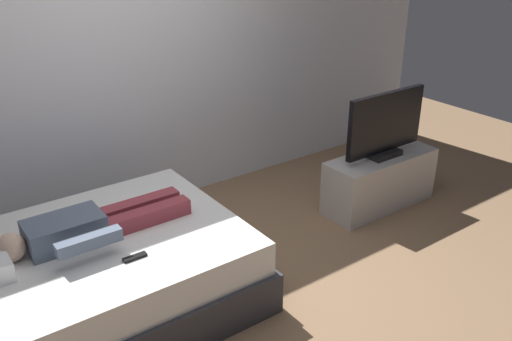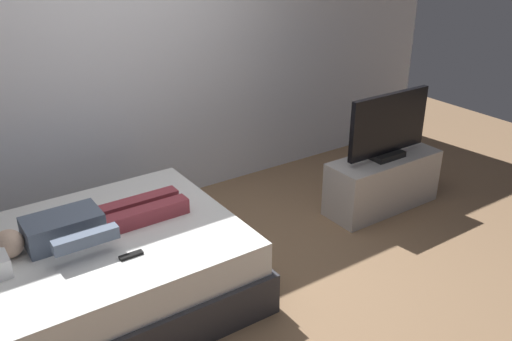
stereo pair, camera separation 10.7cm
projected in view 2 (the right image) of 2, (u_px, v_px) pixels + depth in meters
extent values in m
plane|color=#8C6B4C|center=(224.00, 291.00, 3.92)|extent=(10.00, 10.00, 0.00)
cube|color=silver|center=(163.00, 50.00, 4.74)|extent=(6.40, 0.10, 2.80)
cube|color=#333338|center=(92.00, 290.00, 3.69)|extent=(2.05, 1.51, 0.30)
cube|color=white|center=(87.00, 256.00, 3.58)|extent=(1.97, 1.43, 0.24)
cube|color=slate|center=(63.00, 228.00, 3.49)|extent=(0.48, 0.28, 0.18)
sphere|color=beige|center=(9.00, 244.00, 3.32)|extent=(0.18, 0.18, 0.18)
cube|color=#993842|center=(147.00, 215.00, 3.72)|extent=(0.60, 0.11, 0.11)
cube|color=#993842|center=(138.00, 206.00, 3.84)|extent=(0.60, 0.11, 0.11)
cube|color=slate|center=(86.00, 239.00, 3.30)|extent=(0.40, 0.08, 0.08)
cube|color=black|center=(131.00, 255.00, 3.35)|extent=(0.15, 0.04, 0.02)
cube|color=#B7B2AD|center=(382.00, 182.00, 4.97)|extent=(1.10, 0.40, 0.50)
cube|color=black|center=(385.00, 155.00, 4.86)|extent=(0.32, 0.20, 0.05)
cube|color=black|center=(389.00, 123.00, 4.74)|extent=(0.88, 0.05, 0.54)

